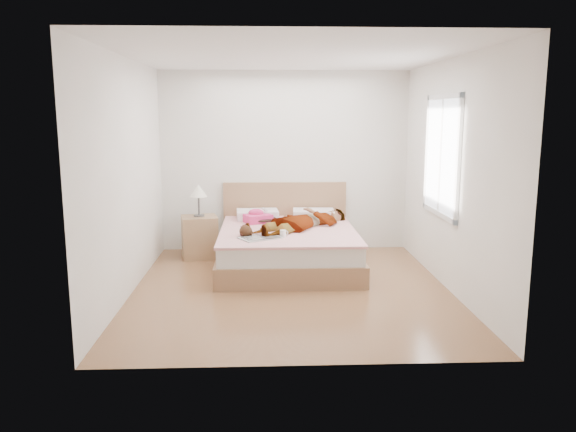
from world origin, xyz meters
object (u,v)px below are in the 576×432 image
object	(u,v)px
bed	(287,245)
magazine	(260,237)
woman	(302,218)
plush_toy	(246,231)
phone	(264,210)
towel	(257,217)
nightstand	(200,233)
coffee_mug	(283,233)

from	to	relation	value
bed	magazine	xyz separation A→B (m)	(-0.35, -0.63, 0.24)
woman	plush_toy	distance (m)	0.92
woman	bed	bearing A→B (deg)	-118.72
phone	magazine	size ratio (longest dim) A/B	0.16
woman	plush_toy	world-z (taller)	woman
phone	towel	bearing A→B (deg)	170.65
woman	nightstand	bearing A→B (deg)	-150.18
magazine	phone	bearing A→B (deg)	87.11
bed	towel	size ratio (longest dim) A/B	4.82
magazine	plush_toy	world-z (taller)	plush_toy
phone	coffee_mug	xyz separation A→B (m)	(0.23, -1.01, -0.12)
plush_toy	nightstand	distance (m)	1.22
bed	magazine	distance (m)	0.76
woman	phone	world-z (taller)	woman
plush_toy	magazine	bearing A→B (deg)	-34.08
bed	towel	xyz separation A→B (m)	(-0.40, 0.39, 0.31)
bed	plush_toy	world-z (taller)	bed
woman	bed	xyz separation A→B (m)	(-0.20, -0.05, -0.35)
bed	magazine	bearing A→B (deg)	-119.55
towel	plush_toy	size ratio (longest dim) A/B	1.69
phone	towel	distance (m)	0.15
towel	nightstand	bearing A→B (deg)	173.65
woman	bed	world-z (taller)	bed
magazine	plush_toy	bearing A→B (deg)	145.92
bed	magazine	size ratio (longest dim) A/B	3.66
phone	magazine	bearing A→B (deg)	-136.31
towel	coffee_mug	distance (m)	0.99
bed	plush_toy	distance (m)	0.80
magazine	nightstand	world-z (taller)	nightstand
woman	phone	bearing A→B (deg)	-172.07
towel	coffee_mug	xyz separation A→B (m)	(0.32, -0.94, -0.03)
woman	magazine	size ratio (longest dim) A/B	3.01
magazine	coffee_mug	bearing A→B (deg)	14.53
coffee_mug	nightstand	bearing A→B (deg)	137.75
towel	plush_toy	bearing A→B (deg)	-98.57
plush_toy	coffee_mug	bearing A→B (deg)	-5.91
phone	magazine	world-z (taller)	phone
woman	towel	bearing A→B (deg)	-162.59
magazine	bed	bearing A→B (deg)	60.45
magazine	plush_toy	distance (m)	0.22
plush_toy	nightstand	size ratio (longest dim) A/B	0.25
woman	coffee_mug	distance (m)	0.67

